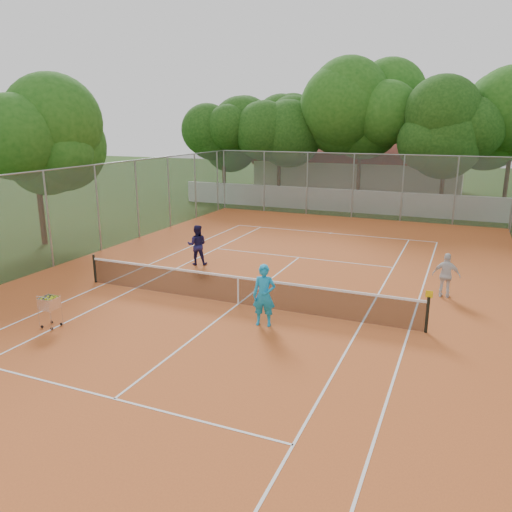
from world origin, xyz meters
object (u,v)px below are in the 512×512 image
at_px(player_far_left, 197,245).
at_px(player_far_right, 446,275).
at_px(clubhouse, 360,167).
at_px(ball_hopper, 50,311).
at_px(player_near, 264,295).
at_px(tennis_net, 238,290).

bearing_deg(player_far_left, player_far_right, 156.00).
distance_m(player_far_left, player_far_right, 9.87).
distance_m(clubhouse, ball_hopper, 33.03).
bearing_deg(player_near, player_far_left, 124.39).
distance_m(player_near, ball_hopper, 6.27).
relative_size(tennis_net, player_far_right, 7.64).
relative_size(player_far_right, ball_hopper, 1.53).
height_order(tennis_net, ball_hopper, ball_hopper).
bearing_deg(player_far_left, player_near, 112.97).
bearing_deg(player_far_left, clubhouse, -116.23).
distance_m(player_near, player_far_right, 6.74).
bearing_deg(clubhouse, player_far_left, -93.63).
height_order(player_near, player_far_right, player_near).
bearing_deg(ball_hopper, player_far_right, 35.72).
bearing_deg(tennis_net, player_far_left, 134.61).
relative_size(tennis_net, ball_hopper, 11.69).
xyz_separation_m(tennis_net, clubhouse, (-2.00, 29.00, 1.69)).
bearing_deg(player_far_right, player_near, 45.92).
bearing_deg(tennis_net, player_far_right, 28.64).
xyz_separation_m(tennis_net, ball_hopper, (-4.24, -3.91, 0.02)).
height_order(player_near, player_far_left, player_near).
relative_size(tennis_net, player_near, 6.40).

